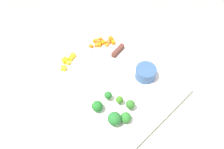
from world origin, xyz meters
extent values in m
plane|color=gray|center=(0.00, 0.00, 0.00)|extent=(4.00, 4.00, 0.00)
cube|color=white|center=(0.00, 0.00, 0.01)|extent=(0.47, 0.31, 0.01)
cylinder|color=#355789|center=(0.08, 0.08, 0.03)|extent=(0.07, 0.07, 0.04)
cube|color=silver|center=(-0.04, -0.08, 0.01)|extent=(0.05, 0.15, 0.00)
cube|color=brown|center=(-0.07, 0.10, 0.02)|extent=(0.03, 0.07, 0.02)
cube|color=orange|center=(-0.17, 0.08, 0.02)|extent=(0.02, 0.02, 0.01)
cube|color=orange|center=(-0.12, 0.09, 0.02)|extent=(0.01, 0.01, 0.01)
cube|color=orange|center=(-0.11, 0.12, 0.02)|extent=(0.02, 0.02, 0.01)
cube|color=orange|center=(-0.17, 0.07, 0.02)|extent=(0.02, 0.02, 0.01)
cube|color=orange|center=(-0.15, 0.06, 0.02)|extent=(0.02, 0.02, 0.01)
cube|color=orange|center=(-0.16, 0.09, 0.02)|extent=(0.02, 0.02, 0.01)
cube|color=orange|center=(-0.16, 0.04, 0.02)|extent=(0.01, 0.01, 0.01)
cube|color=orange|center=(-0.16, 0.08, 0.02)|extent=(0.02, 0.02, 0.01)
cube|color=orange|center=(-0.13, 0.12, 0.02)|extent=(0.02, 0.02, 0.02)
cube|color=orange|center=(-0.14, 0.09, 0.02)|extent=(0.02, 0.02, 0.01)
cube|color=orange|center=(-0.14, 0.07, 0.02)|extent=(0.02, 0.02, 0.01)
cube|color=orange|center=(-0.13, 0.10, 0.02)|extent=(0.02, 0.01, 0.01)
cube|color=yellow|center=(-0.14, -0.10, 0.02)|extent=(0.02, 0.03, 0.01)
cube|color=yellow|center=(-0.16, -0.06, 0.02)|extent=(0.02, 0.02, 0.01)
cube|color=yellow|center=(-0.17, -0.08, 0.02)|extent=(0.02, 0.02, 0.02)
cube|color=yellow|center=(-0.17, -0.04, 0.02)|extent=(0.02, 0.02, 0.01)
cube|color=yellow|center=(-0.15, -0.08, 0.02)|extent=(0.02, 0.02, 0.01)
cylinder|color=#81B854|center=(0.13, -0.12, 0.02)|extent=(0.01, 0.01, 0.01)
sphere|color=#25702E|center=(0.13, -0.12, 0.04)|extent=(0.04, 0.04, 0.04)
cylinder|color=#83AB54|center=(0.06, -0.07, 0.02)|extent=(0.01, 0.01, 0.02)
sphere|color=#246E28|center=(0.06, -0.07, 0.03)|extent=(0.03, 0.03, 0.03)
cylinder|color=#81AF5D|center=(0.13, -0.05, 0.02)|extent=(0.01, 0.01, 0.01)
sphere|color=#307027|center=(0.13, -0.05, 0.03)|extent=(0.03, 0.03, 0.03)
cylinder|color=#84C256|center=(0.06, -0.12, 0.02)|extent=(0.01, 0.01, 0.01)
sphere|color=#226F27|center=(0.06, -0.12, 0.03)|extent=(0.04, 0.04, 0.04)
cylinder|color=#80B967|center=(0.10, -0.06, 0.02)|extent=(0.01, 0.01, 0.01)
sphere|color=#3A7C1F|center=(0.10, -0.06, 0.03)|extent=(0.02, 0.02, 0.02)
cylinder|color=#91AF5C|center=(0.15, -0.09, 0.02)|extent=(0.01, 0.01, 0.01)
sphere|color=#2D772B|center=(0.15, -0.09, 0.03)|extent=(0.03, 0.03, 0.03)
camera|label=1|loc=(0.35, -0.34, 0.66)|focal=36.87mm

